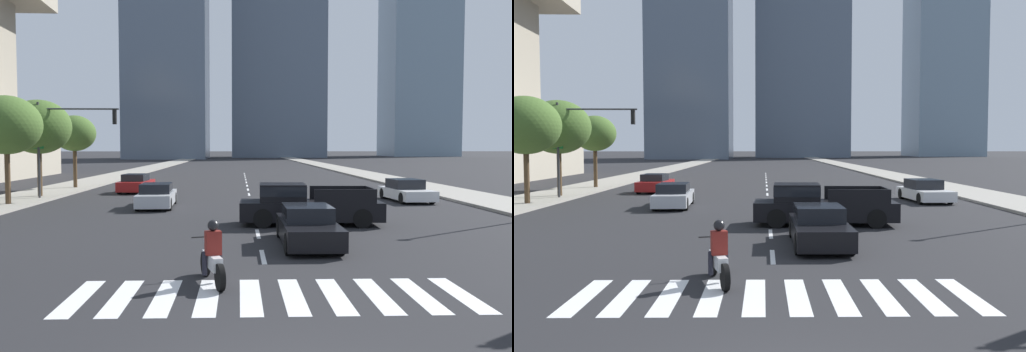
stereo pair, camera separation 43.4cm
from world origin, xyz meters
The scene contains 15 objects.
sidewalk_east centered at (13.73, 30.00, 0.07)m, with size 4.00×260.00×0.15m, color gray.
sidewalk_west centered at (-13.73, 30.00, 0.07)m, with size 4.00×260.00×0.15m, color gray.
crosswalk_near centered at (0.00, 4.71, 0.00)m, with size 8.55×2.76×0.01m.
lane_divider_center centered at (0.00, 32.71, 0.00)m, with size 0.14×50.00×0.01m.
motorcycle_lead centered at (-1.31, 5.83, 0.58)m, with size 0.88×2.02×1.49m.
pickup_truck centered at (1.93, 14.91, 0.81)m, with size 5.77×2.20×1.67m.
sedan_white_0 centered at (9.12, 24.16, 0.58)m, with size 2.22×4.68×1.28m.
sedan_red_1 centered at (-7.85, 30.64, 0.60)m, with size 1.99×4.30×1.29m.
sedan_black_2 centered at (1.52, 10.49, 0.59)m, with size 1.77×4.36×1.27m.
sedan_silver_3 centered at (-4.99, 21.39, 0.59)m, with size 1.94×4.71×1.26m.
traffic_signal_far centered at (-10.72, 25.30, 4.07)m, with size 5.04×0.28×5.66m.
street_tree_second centered at (-12.93, 21.95, 4.31)m, with size 3.65×3.65×5.72m.
street_tree_third centered at (-12.93, 26.46, 4.38)m, with size 3.90×3.90×5.90m.
street_tree_fourth centered at (-12.93, 33.46, 4.17)m, with size 3.14×3.14×5.37m.
office_tower_center_skyline centered at (11.58, 159.97, 46.76)m, with size 28.43×20.31×102.41m.
Camera 1 is at (-0.70, -6.23, 3.15)m, focal length 36.90 mm.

